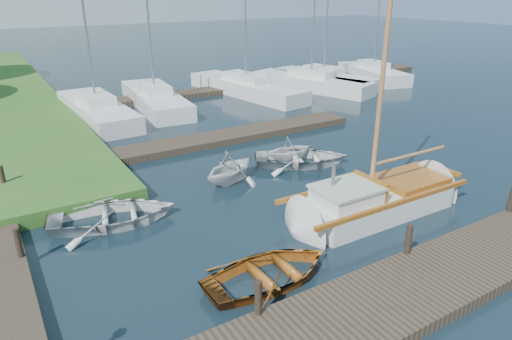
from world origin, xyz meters
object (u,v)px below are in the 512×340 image
mooring_post_2 (409,239)px  marina_boat_3 (246,86)px  dinghy (270,269)px  mooring_post_5 (2,177)px  marina_boat_6 (373,72)px  marina_boat_1 (155,98)px  marina_boat_5 (324,78)px  tender_a (112,212)px  tender_c (302,155)px  sailboat (378,202)px  mooring_post_3 (511,199)px  tender_d (290,147)px  mooring_post_1 (258,298)px  marina_boat_4 (311,82)px  tender_b (230,165)px  mooring_post_4 (18,243)px  marina_boat_0 (97,109)px

mooring_post_2 → marina_boat_3: 20.41m
mooring_post_2 → dinghy: mooring_post_2 is taller
mooring_post_5 → marina_boat_6: bearing=18.8°
dinghy → marina_boat_1: 18.49m
marina_boat_5 → marina_boat_6: marina_boat_5 is taller
dinghy → marina_boat_5: (16.17, 17.77, 0.23)m
tender_a → tender_c: bearing=-69.3°
sailboat → dinghy: (-4.94, -1.33, 0.00)m
mooring_post_3 → sailboat: size_ratio=0.08×
dinghy → tender_d: tender_d is taller
mooring_post_1 → dinghy: bearing=47.9°
sailboat → marina_boat_4: marina_boat_4 is taller
marina_boat_6 → marina_boat_4: bearing=106.8°
sailboat → tender_b: size_ratio=4.00×
mooring_post_5 → tender_a: size_ratio=0.22×
dinghy → tender_b: tender_b is taller
mooring_post_3 → marina_boat_3: (1.99, 19.35, -0.14)m
sailboat → marina_boat_5: bearing=56.0°
tender_b → marina_boat_6: 22.20m
mooring_post_2 → mooring_post_4: (-8.50, 5.00, 0.00)m
mooring_post_3 → marina_boat_0: 20.03m
mooring_post_2 → tender_d: (1.84, 7.75, -0.15)m
tender_a → marina_boat_3: (12.38, 13.24, 0.18)m
marina_boat_0 → marina_boat_1: size_ratio=0.99×
mooring_post_1 → tender_c: mooring_post_1 is taller
tender_c → marina_boat_6: marina_boat_6 is taller
sailboat → tender_c: (0.44, 4.62, 0.04)m
mooring_post_2 → marina_boat_3: size_ratio=0.07×
mooring_post_2 → marina_boat_1: bearing=89.4°
mooring_post_4 → tender_a: size_ratio=0.22×
marina_boat_3 → tender_c: bearing=150.4°
mooring_post_4 → marina_boat_1: 16.73m
tender_a → marina_boat_1: 14.53m
tender_c → marina_boat_0: bearing=54.4°
tender_b → marina_boat_0: marina_boat_0 is taller
marina_boat_4 → tender_d: bearing=119.8°
sailboat → marina_boat_0: (-4.89, 15.91, 0.22)m
tender_c → marina_boat_6: size_ratio=0.35×
mooring_post_1 → sailboat: 6.51m
dinghy → mooring_post_3: bearing=-98.9°
marina_boat_1 → marina_boat_3: (6.29, 0.05, -0.00)m
tender_a → marina_boat_4: bearing=-40.9°
mooring_post_2 → marina_boat_0: bearing=100.4°
tender_a → marina_boat_5: size_ratio=0.32×
tender_a → marina_boat_1: (6.09, 13.19, 0.18)m
tender_c → marina_boat_4: bearing=-10.2°
dinghy → marina_boat_3: bearing=-29.1°
marina_boat_4 → marina_boat_6: marina_boat_4 is taller
mooring_post_1 → tender_c: (6.44, 7.12, -0.31)m
mooring_post_1 → mooring_post_5: bearing=111.8°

